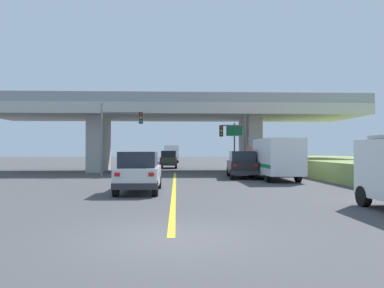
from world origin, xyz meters
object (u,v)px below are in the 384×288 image
object	(u,v)px
traffic_signal_farside	(115,129)
sedan_oncoming	(169,159)
traffic_signal_nearside	(236,139)
suv_lead	(139,172)
highway_sign	(234,136)
semi_truck_distant	(172,153)
box_truck	(274,158)
suv_crossing	(242,164)

from	to	relation	value
traffic_signal_farside	sedan_oncoming	bearing A→B (deg)	71.51
sedan_oncoming	traffic_signal_nearside	world-z (taller)	traffic_signal_nearside
sedan_oncoming	traffic_signal_nearside	size ratio (longest dim) A/B	0.86
suv_lead	traffic_signal_nearside	distance (m)	15.22
highway_sign	semi_truck_distant	world-z (taller)	highway_sign
sedan_oncoming	traffic_signal_farside	xyz separation A→B (m)	(-4.16, -12.45, 2.79)
traffic_signal_farside	semi_truck_distant	bearing A→B (deg)	82.22
semi_truck_distant	box_truck	bearing A→B (deg)	-77.87
box_truck	traffic_signal_nearside	bearing A→B (deg)	107.47
highway_sign	suv_lead	bearing A→B (deg)	-114.80
box_truck	highway_sign	bearing A→B (deg)	101.22
suv_lead	semi_truck_distant	size ratio (longest dim) A/B	0.65
suv_lead	highway_sign	size ratio (longest dim) A/B	1.00
box_truck	semi_truck_distant	xyz separation A→B (m)	(-7.76, 36.08, -0.01)
sedan_oncoming	traffic_signal_nearside	bearing A→B (deg)	-62.28
suv_crossing	box_truck	world-z (taller)	box_truck
suv_crossing	highway_sign	bearing A→B (deg)	90.03
suv_lead	traffic_signal_nearside	size ratio (longest dim) A/B	0.92
suv_lead	traffic_signal_nearside	world-z (taller)	traffic_signal_nearside
suv_crossing	traffic_signal_farside	distance (m)	10.84
suv_lead	sedan_oncoming	size ratio (longest dim) A/B	1.06
suv_crossing	box_truck	bearing A→B (deg)	-36.10
suv_crossing	sedan_oncoming	distance (m)	16.62
box_truck	semi_truck_distant	world-z (taller)	box_truck
highway_sign	box_truck	bearing A→B (deg)	-78.78
semi_truck_distant	suv_lead	bearing A→B (deg)	-91.39
sedan_oncoming	traffic_signal_farside	world-z (taller)	traffic_signal_farside
suv_lead	box_truck	size ratio (longest dim) A/B	0.62
box_truck	traffic_signal_farside	size ratio (longest dim) A/B	1.24
suv_crossing	semi_truck_distant	xyz separation A→B (m)	(-5.73, 34.37, 0.51)
suv_crossing	highway_sign	world-z (taller)	highway_sign
suv_crossing	highway_sign	xyz separation A→B (m)	(0.44, 6.32, 2.37)
box_truck	traffic_signal_nearside	size ratio (longest dim) A/B	1.48
suv_lead	suv_crossing	bearing A→B (deg)	53.93
highway_sign	semi_truck_distant	xyz separation A→B (m)	(-6.16, 28.06, -1.85)
traffic_signal_farside	suv_crossing	bearing A→B (deg)	-17.33
box_truck	traffic_signal_farside	bearing A→B (deg)	158.12
box_truck	semi_truck_distant	distance (m)	36.91
traffic_signal_nearside	traffic_signal_farside	world-z (taller)	traffic_signal_farside
suv_lead	suv_crossing	xyz separation A→B (m)	(6.78, 9.31, 0.00)
suv_crossing	box_truck	distance (m)	2.71
traffic_signal_nearside	box_truck	bearing A→B (deg)	-72.53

